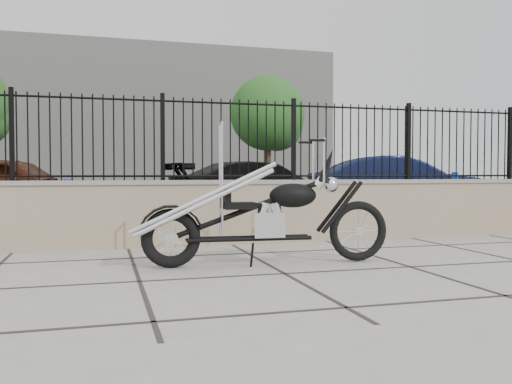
{
  "coord_description": "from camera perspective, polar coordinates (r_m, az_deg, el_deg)",
  "views": [
    {
      "loc": [
        -1.84,
        -5.37,
        1.06
      ],
      "look_at": [
        -0.06,
        0.91,
        0.83
      ],
      "focal_mm": 38.0,
      "sensor_mm": 36.0,
      "label": 1
    }
  ],
  "objects": [
    {
      "name": "ground_plane",
      "position": [
        5.78,
        3.03,
        -8.6
      ],
      "size": [
        90.0,
        90.0,
        0.0
      ],
      "primitive_type": "plane",
      "color": "#99968E",
      "rests_on": "ground"
    },
    {
      "name": "parking_lot",
      "position": [
        18.0,
        -10.0,
        -1.41
      ],
      "size": [
        30.0,
        30.0,
        0.0
      ],
      "primitive_type": "plane",
      "color": "black",
      "rests_on": "ground"
    },
    {
      "name": "retaining_wall",
      "position": [
        8.11,
        -2.71,
        -2.12
      ],
      "size": [
        14.0,
        0.36,
        0.96
      ],
      "primitive_type": "cube",
      "color": "gray",
      "rests_on": "ground_plane"
    },
    {
      "name": "iron_fence",
      "position": [
        8.1,
        -2.72,
        5.52
      ],
      "size": [
        14.0,
        0.08,
        1.2
      ],
      "primitive_type": "cube",
      "color": "black",
      "rests_on": "retaining_wall"
    },
    {
      "name": "background_building",
      "position": [
        32.06,
        -12.64,
        7.21
      ],
      "size": [
        22.0,
        6.0,
        8.0
      ],
      "primitive_type": "cube",
      "color": "beige",
      "rests_on": "ground_plane"
    },
    {
      "name": "chopper_motorcycle",
      "position": [
        6.25,
        0.75,
        -0.09
      ],
      "size": [
        2.81,
        0.69,
        1.67
      ],
      "primitive_type": null,
      "rotation": [
        0.0,
        0.0,
        -0.07
      ],
      "color": "black",
      "rests_on": "ground_plane"
    },
    {
      "name": "car_red",
      "position": [
        12.77,
        -24.58,
        0.31
      ],
      "size": [
        4.58,
        2.85,
        1.45
      ],
      "primitive_type": "imported",
      "rotation": [
        0.0,
        0.0,
        1.28
      ],
      "color": "#421609",
      "rests_on": "parking_lot"
    },
    {
      "name": "car_black",
      "position": [
        13.09,
        0.63,
        0.28
      ],
      "size": [
        4.88,
        2.69,
        1.34
      ],
      "primitive_type": "imported",
      "rotation": [
        0.0,
        0.0,
        1.75
      ],
      "color": "black",
      "rests_on": "parking_lot"
    },
    {
      "name": "car_blue",
      "position": [
        14.29,
        14.69,
        0.65
      ],
      "size": [
        4.74,
        2.54,
        1.48
      ],
      "primitive_type": "imported",
      "rotation": [
        0.0,
        0.0,
        1.35
      ],
      "color": "#0E1433",
      "rests_on": "parking_lot"
    },
    {
      "name": "bollard_a",
      "position": [
        9.58,
        -19.2,
        -1.59
      ],
      "size": [
        0.15,
        0.15,
        0.96
      ],
      "primitive_type": "cylinder",
      "rotation": [
        0.0,
        0.0,
        -0.34
      ],
      "color": "#0B39A6",
      "rests_on": "ground_plane"
    },
    {
      "name": "bollard_b",
      "position": [
        10.5,
        8.26,
        -1.18
      ],
      "size": [
        0.12,
        0.12,
        0.97
      ],
      "primitive_type": "cylinder",
      "rotation": [
        0.0,
        0.0,
        0.05
      ],
      "color": "#0B15B1",
      "rests_on": "ground_plane"
    },
    {
      "name": "bollard_c",
      "position": [
        12.01,
        20.17,
        -0.6
      ],
      "size": [
        0.15,
        0.15,
        1.09
      ],
      "primitive_type": "cylinder",
      "rotation": [
        0.0,
        0.0,
        0.14
      ],
      "color": "#0D2FD0",
      "rests_on": "ground_plane"
    },
    {
      "name": "tree_right",
      "position": [
        22.99,
        1.22,
        8.64
      ],
      "size": [
        3.15,
        3.15,
        5.31
      ],
      "rotation": [
        0.0,
        0.0,
        0.1
      ],
      "color": "#382619",
      "rests_on": "ground_plane"
    }
  ]
}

